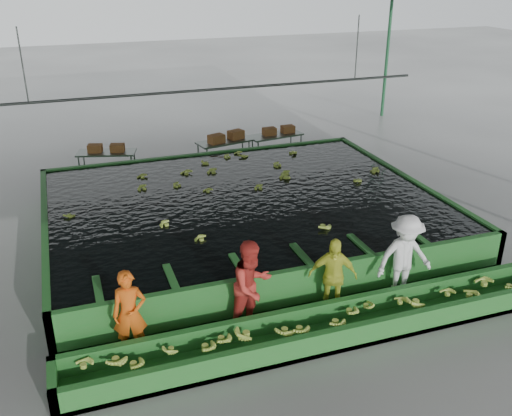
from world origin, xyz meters
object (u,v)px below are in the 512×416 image
object	(u,v)px
box_stack_left	(107,152)
box_stack_right	(279,134)
worker_a	(130,314)
worker_b	(252,286)
box_stack_mid	(226,141)
packing_table_mid	(226,153)
worker_c	(333,276)
packing_table_right	(275,146)
sorting_trough	(328,327)
worker_d	(405,257)
packing_table_left	(108,164)
flotation_tank	(243,213)

from	to	relation	value
box_stack_left	box_stack_right	distance (m)	6.00
box_stack_left	box_stack_right	xyz separation A→B (m)	(6.00, -0.03, 0.04)
worker_a	worker_b	size ratio (longest dim) A/B	0.89
box_stack_mid	packing_table_mid	bearing A→B (deg)	129.77
box_stack_right	worker_b	bearing A→B (deg)	-114.23
worker_a	worker_c	xyz separation A→B (m)	(4.00, 0.00, -0.01)
worker_c	box_stack_left	bearing A→B (deg)	132.24
packing_table_mid	packing_table_right	distance (m)	1.89
packing_table_right	box_stack_left	xyz separation A→B (m)	(-5.85, 0.08, 0.40)
sorting_trough	worker_d	xyz separation A→B (m)	(2.10, 0.80, 0.69)
worker_b	box_stack_right	bearing A→B (deg)	44.02
worker_a	packing_table_left	world-z (taller)	worker_a
worker_d	box_stack_left	distance (m)	10.80
packing_table_mid	packing_table_right	size ratio (longest dim) A/B	1.00
box_stack_mid	box_stack_left	bearing A→B (deg)	176.39
box_stack_mid	worker_c	bearing A→B (deg)	-93.51
worker_c	packing_table_mid	xyz separation A→B (m)	(0.54, 9.32, -0.38)
box_stack_right	packing_table_left	bearing A→B (deg)	179.66
worker_d	box_stack_mid	bearing A→B (deg)	100.07
sorting_trough	box_stack_right	distance (m)	10.76
flotation_tank	packing_table_mid	xyz separation A→B (m)	(1.00, 5.02, -0.01)
flotation_tank	box_stack_left	world-z (taller)	box_stack_left
worker_d	packing_table_left	distance (m)	10.82
flotation_tank	worker_c	world-z (taller)	worker_c
packing_table_mid	packing_table_right	xyz separation A→B (m)	(1.89, 0.14, -0.00)
box_stack_mid	packing_table_right	bearing A→B (deg)	5.27
worker_c	box_stack_mid	bearing A→B (deg)	109.01
box_stack_right	flotation_tank	bearing A→B (deg)	-120.24
packing_table_mid	flotation_tank	bearing A→B (deg)	-101.25
packing_table_left	worker_b	bearing A→B (deg)	-79.73
flotation_tank	box_stack_right	world-z (taller)	box_stack_right
worker_d	packing_table_right	world-z (taller)	worker_d
flotation_tank	worker_a	world-z (taller)	worker_a
worker_c	sorting_trough	bearing A→B (deg)	-97.23
box_stack_left	packing_table_left	bearing A→B (deg)	157.29
packing_table_right	box_stack_right	world-z (taller)	box_stack_right
flotation_tank	box_stack_mid	size ratio (longest dim) A/B	7.49
packing_table_mid	box_stack_mid	bearing A→B (deg)	-50.23
sorting_trough	box_stack_left	world-z (taller)	box_stack_left
sorting_trough	worker_d	distance (m)	2.35
worker_b	worker_c	size ratio (longest dim) A/B	1.14
worker_a	worker_b	xyz separation A→B (m)	(2.30, 0.00, 0.10)
packing_table_left	worker_a	bearing A→B (deg)	-93.40
worker_b	packing_table_left	world-z (taller)	worker_b
flotation_tank	sorting_trough	size ratio (longest dim) A/B	1.00
sorting_trough	worker_d	bearing A→B (deg)	20.85
flotation_tank	packing_table_left	xyz separation A→B (m)	(-2.97, 5.24, -0.03)
worker_d	box_stack_mid	xyz separation A→B (m)	(-1.07, 9.29, -0.06)
worker_c	packing_table_right	bearing A→B (deg)	98.11
packing_table_left	box_stack_mid	xyz separation A→B (m)	(4.00, -0.26, 0.47)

